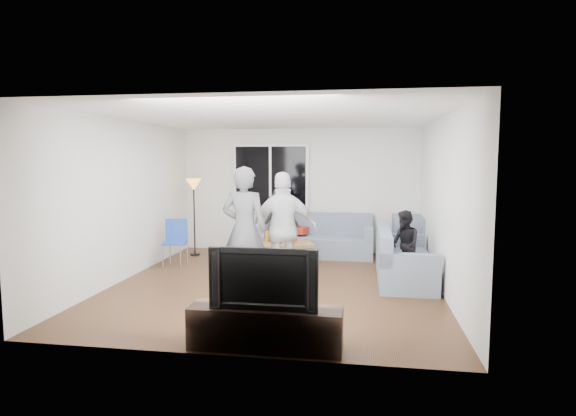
% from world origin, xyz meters
% --- Properties ---
extents(floor, '(5.00, 5.50, 0.04)m').
position_xyz_m(floor, '(0.00, 0.00, -0.02)').
color(floor, '#56351C').
rests_on(floor, ground).
extents(ceiling, '(5.00, 5.50, 0.04)m').
position_xyz_m(ceiling, '(0.00, 0.00, 2.62)').
color(ceiling, white).
rests_on(ceiling, ground).
extents(wall_back, '(5.00, 0.04, 2.60)m').
position_xyz_m(wall_back, '(0.00, 2.77, 1.30)').
color(wall_back, silver).
rests_on(wall_back, ground).
extents(wall_front, '(5.00, 0.04, 2.60)m').
position_xyz_m(wall_front, '(0.00, -2.77, 1.30)').
color(wall_front, silver).
rests_on(wall_front, ground).
extents(wall_left, '(0.04, 5.50, 2.60)m').
position_xyz_m(wall_left, '(-2.52, 0.00, 1.30)').
color(wall_left, silver).
rests_on(wall_left, ground).
extents(wall_right, '(0.04, 5.50, 2.60)m').
position_xyz_m(wall_right, '(2.52, 0.00, 1.30)').
color(wall_right, silver).
rests_on(wall_right, ground).
extents(window_frame, '(1.62, 0.06, 1.47)m').
position_xyz_m(window_frame, '(-0.60, 2.69, 1.55)').
color(window_frame, white).
rests_on(window_frame, wall_back).
extents(window_glass, '(1.50, 0.02, 1.35)m').
position_xyz_m(window_glass, '(-0.60, 2.65, 1.55)').
color(window_glass, black).
rests_on(window_glass, window_frame).
extents(window_mullion, '(0.05, 0.03, 1.35)m').
position_xyz_m(window_mullion, '(-0.60, 2.64, 1.55)').
color(window_mullion, white).
rests_on(window_mullion, window_frame).
extents(radiator, '(1.30, 0.12, 0.62)m').
position_xyz_m(radiator, '(-0.60, 2.65, 0.31)').
color(radiator, silver).
rests_on(radiator, floor).
extents(potted_plant, '(0.22, 0.19, 0.36)m').
position_xyz_m(potted_plant, '(-0.29, 2.62, 0.80)').
color(potted_plant, '#2A6428').
rests_on(potted_plant, radiator).
extents(vase, '(0.16, 0.16, 0.15)m').
position_xyz_m(vase, '(-0.81, 2.62, 0.70)').
color(vase, white).
rests_on(vase, radiator).
extents(sofa_back_section, '(2.30, 0.85, 0.85)m').
position_xyz_m(sofa_back_section, '(0.40, 2.27, 0.42)').
color(sofa_back_section, slate).
rests_on(sofa_back_section, floor).
extents(sofa_right_section, '(2.00, 0.85, 0.85)m').
position_xyz_m(sofa_right_section, '(2.02, 0.57, 0.42)').
color(sofa_right_section, slate).
rests_on(sofa_right_section, floor).
extents(sofa_corner, '(0.85, 0.85, 0.85)m').
position_xyz_m(sofa_corner, '(2.37, 2.27, 0.42)').
color(sofa_corner, slate).
rests_on(sofa_corner, floor).
extents(cushion_yellow, '(0.46, 0.42, 0.14)m').
position_xyz_m(cushion_yellow, '(-0.33, 2.25, 0.51)').
color(cushion_yellow, '#C5861C').
rests_on(cushion_yellow, sofa_back_section).
extents(cushion_red, '(0.43, 0.39, 0.13)m').
position_xyz_m(cushion_red, '(0.04, 2.33, 0.51)').
color(cushion_red, maroon).
rests_on(cushion_red, sofa_back_section).
extents(coffee_table, '(1.24, 0.93, 0.40)m').
position_xyz_m(coffee_table, '(-0.13, 1.43, 0.20)').
color(coffee_table, '#956F48').
rests_on(coffee_table, floor).
extents(pitcher, '(0.17, 0.17, 0.17)m').
position_xyz_m(pitcher, '(-0.23, 1.42, 0.49)').
color(pitcher, maroon).
rests_on(pitcher, coffee_table).
extents(side_chair, '(0.47, 0.47, 0.86)m').
position_xyz_m(side_chair, '(-2.05, 0.94, 0.43)').
color(side_chair, '#2545A1').
rests_on(side_chair, floor).
extents(floor_lamp, '(0.32, 0.32, 1.56)m').
position_xyz_m(floor_lamp, '(-2.05, 1.97, 0.78)').
color(floor_lamp, '#FF9C30').
rests_on(floor_lamp, floor).
extents(player_left, '(0.71, 0.50, 1.87)m').
position_xyz_m(player_left, '(-0.38, -0.48, 0.93)').
color(player_left, '#48474C').
rests_on(player_left, floor).
extents(player_right, '(1.12, 0.71, 1.78)m').
position_xyz_m(player_right, '(0.14, -0.09, 0.89)').
color(player_right, silver).
rests_on(player_right, floor).
extents(spectator_right, '(0.59, 0.66, 1.14)m').
position_xyz_m(spectator_right, '(2.02, 0.65, 0.57)').
color(spectator_right, black).
rests_on(spectator_right, floor).
extents(spectator_back, '(0.91, 0.57, 1.35)m').
position_xyz_m(spectator_back, '(-0.32, 2.30, 0.68)').
color(spectator_back, black).
rests_on(spectator_back, floor).
extents(tv_console, '(1.60, 0.40, 0.44)m').
position_xyz_m(tv_console, '(0.35, -2.50, 0.22)').
color(tv_console, '#322219').
rests_on(tv_console, floor).
extents(television, '(1.12, 0.15, 0.64)m').
position_xyz_m(television, '(0.35, -2.50, 0.76)').
color(television, black).
rests_on(television, tv_console).
extents(bottle_b, '(0.08, 0.08, 0.21)m').
position_xyz_m(bottle_b, '(-0.30, 1.32, 0.50)').
color(bottle_b, '#229A1C').
rests_on(bottle_b, coffee_table).
extents(bottle_c, '(0.07, 0.07, 0.21)m').
position_xyz_m(bottle_c, '(-0.08, 1.60, 0.51)').
color(bottle_c, black).
rests_on(bottle_c, coffee_table).
extents(bottle_d, '(0.07, 0.07, 0.27)m').
position_xyz_m(bottle_d, '(0.11, 1.38, 0.53)').
color(bottle_d, '#C36A11').
rests_on(bottle_d, coffee_table).
extents(bottle_a, '(0.07, 0.07, 0.21)m').
position_xyz_m(bottle_a, '(-0.45, 1.52, 0.50)').
color(bottle_a, '#C6810B').
rests_on(bottle_a, coffee_table).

